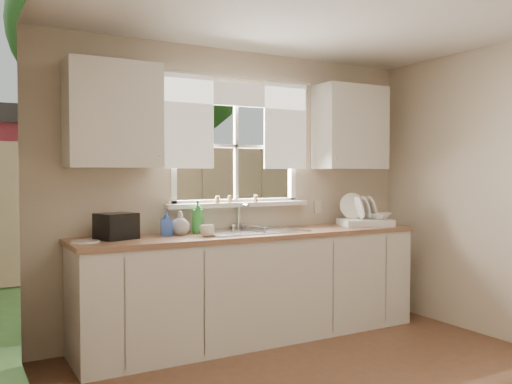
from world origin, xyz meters
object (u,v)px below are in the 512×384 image
black_appliance (116,226)px  cup (207,231)px  soap_bottle_a (198,217)px  dish_rack (364,219)px

black_appliance → cup: bearing=-33.9°
soap_bottle_a → cup: (-0.02, -0.23, -0.09)m
black_appliance → dish_rack: bearing=-22.0°
cup → black_appliance: 0.70m
dish_rack → soap_bottle_a: 1.65m
soap_bottle_a → cup: bearing=-85.5°
soap_bottle_a → cup: size_ratio=2.40×
soap_bottle_a → black_appliance: soap_bottle_a is taller
soap_bottle_a → black_appliance: (-0.69, -0.05, -0.04)m
dish_rack → cup: 1.66m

